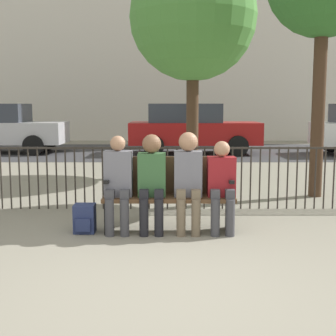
{
  "coord_description": "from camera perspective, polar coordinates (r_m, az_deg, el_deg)",
  "views": [
    {
      "loc": [
        -0.01,
        -3.85,
        1.56
      ],
      "look_at": [
        0.0,
        1.85,
        0.8
      ],
      "focal_mm": 50.0,
      "sensor_mm": 36.0,
      "label": 1
    }
  ],
  "objects": [
    {
      "name": "street_surface",
      "position": [
        15.93,
        -0.07,
        2.02
      ],
      "size": [
        24.0,
        6.0,
        0.01
      ],
      "color": "#333335",
      "rests_on": "ground"
    },
    {
      "name": "backpack",
      "position": [
        5.9,
        -10.24,
        -6.11
      ],
      "size": [
        0.26,
        0.26,
        0.35
      ],
      "color": "navy",
      "rests_on": "ground"
    },
    {
      "name": "seated_person_0",
      "position": [
        5.75,
        -6.23,
        -1.39
      ],
      "size": [
        0.34,
        0.39,
        1.2
      ],
      "color": "#3D3D42",
      "rests_on": "ground"
    },
    {
      "name": "seated_person_2",
      "position": [
        5.72,
        2.35,
        -0.99
      ],
      "size": [
        0.34,
        0.39,
        1.24
      ],
      "color": "brown",
      "rests_on": "ground"
    },
    {
      "name": "seated_person_3",
      "position": [
        5.76,
        6.44,
        -1.7
      ],
      "size": [
        0.34,
        0.39,
        1.13
      ],
      "color": "#3D3D42",
      "rests_on": "ground"
    },
    {
      "name": "parked_car_0",
      "position": [
        15.3,
        2.79,
        4.93
      ],
      "size": [
        4.2,
        1.94,
        1.62
      ],
      "color": "maroon",
      "rests_on": "ground"
    },
    {
      "name": "park_bench",
      "position": [
        5.88,
        -0.0,
        -2.89
      ],
      "size": [
        1.63,
        0.45,
        0.92
      ],
      "color": "#4C331E",
      "rests_on": "ground"
    },
    {
      "name": "ground_plane",
      "position": [
        4.16,
        0.05,
        -14.45
      ],
      "size": [
        80.0,
        80.0,
        0.0
      ],
      "primitive_type": "plane",
      "color": "gray"
    },
    {
      "name": "tree_0",
      "position": [
        10.75,
        2.96,
        17.87
      ],
      "size": [
        2.79,
        2.79,
        4.89
      ],
      "color": "#422D1E",
      "rests_on": "ground"
    },
    {
      "name": "seated_person_1",
      "position": [
        5.72,
        -2.11,
        -1.14
      ],
      "size": [
        0.34,
        0.39,
        1.22
      ],
      "color": "black",
      "rests_on": "ground"
    },
    {
      "name": "fence_railing",
      "position": [
        7.06,
        -0.15,
        -0.55
      ],
      "size": [
        9.01,
        0.03,
        0.95
      ],
      "color": "#2D2823",
      "rests_on": "ground"
    }
  ]
}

